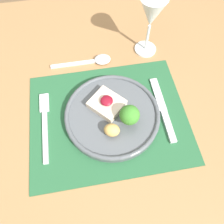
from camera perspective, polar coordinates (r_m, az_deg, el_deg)
ground_plane at (r=1.30m, az=-0.42°, el=-17.04°), size 8.00×8.00×0.00m
dining_table at (r=0.65m, az=-0.79°, el=-5.27°), size 1.28×1.06×0.77m
placemat at (r=0.57m, az=-0.91°, el=-1.45°), size 0.40×0.32×0.00m
dinner_plate at (r=0.55m, az=0.19°, el=-0.35°), size 0.24×0.24×0.08m
fork at (r=0.58m, az=-17.13°, el=-2.25°), size 0.02×0.19×0.01m
knife at (r=0.58m, az=13.43°, el=-0.18°), size 0.02×0.19×0.01m
spoon at (r=0.67m, az=-4.40°, el=13.27°), size 0.18×0.04×0.01m
wine_glass_near at (r=0.64m, az=10.26°, el=23.59°), size 0.07×0.07×0.17m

